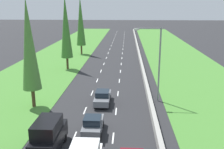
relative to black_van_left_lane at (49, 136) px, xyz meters
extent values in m
plane|color=#28282B|center=(3.27, 41.46, -1.40)|extent=(300.00, 300.00, 0.00)
cube|color=#478433|center=(-9.38, 41.46, -1.38)|extent=(14.00, 140.00, 0.04)
cube|color=#478433|center=(17.62, 41.46, -1.38)|extent=(14.00, 140.00, 0.04)
cube|color=#9E9B93|center=(8.97, 41.46, -0.97)|extent=(0.44, 120.00, 0.85)
cube|color=white|center=(1.52, 2.46, -1.39)|extent=(0.14, 2.00, 0.01)
cube|color=white|center=(1.52, 8.46, -1.39)|extent=(0.14, 2.00, 0.01)
cube|color=white|center=(1.52, 14.46, -1.39)|extent=(0.14, 2.00, 0.01)
cube|color=white|center=(1.52, 20.46, -1.39)|extent=(0.14, 2.00, 0.01)
cube|color=white|center=(1.52, 26.46, -1.39)|extent=(0.14, 2.00, 0.01)
cube|color=white|center=(1.52, 32.46, -1.39)|extent=(0.14, 2.00, 0.01)
cube|color=white|center=(1.52, 38.46, -1.39)|extent=(0.14, 2.00, 0.01)
cube|color=white|center=(1.52, 44.46, -1.39)|extent=(0.14, 2.00, 0.01)
cube|color=white|center=(1.52, 50.46, -1.39)|extent=(0.14, 2.00, 0.01)
cube|color=white|center=(1.52, 56.46, -1.39)|extent=(0.14, 2.00, 0.01)
cube|color=white|center=(1.52, 62.46, -1.39)|extent=(0.14, 2.00, 0.01)
cube|color=white|center=(1.52, 68.46, -1.39)|extent=(0.14, 2.00, 0.01)
cube|color=white|center=(1.52, 74.46, -1.39)|extent=(0.14, 2.00, 0.01)
cube|color=white|center=(1.52, 80.46, -1.39)|extent=(0.14, 2.00, 0.01)
cube|color=white|center=(1.52, 86.46, -1.39)|extent=(0.14, 2.00, 0.01)
cube|color=white|center=(1.52, 92.46, -1.39)|extent=(0.14, 2.00, 0.01)
cube|color=white|center=(1.52, 98.46, -1.39)|extent=(0.14, 2.00, 0.01)
cube|color=white|center=(5.02, 2.46, -1.39)|extent=(0.14, 2.00, 0.01)
cube|color=white|center=(5.02, 8.46, -1.39)|extent=(0.14, 2.00, 0.01)
cube|color=white|center=(5.02, 14.46, -1.39)|extent=(0.14, 2.00, 0.01)
cube|color=white|center=(5.02, 20.46, -1.39)|extent=(0.14, 2.00, 0.01)
cube|color=white|center=(5.02, 26.46, -1.39)|extent=(0.14, 2.00, 0.01)
cube|color=white|center=(5.02, 32.46, -1.39)|extent=(0.14, 2.00, 0.01)
cube|color=white|center=(5.02, 38.46, -1.39)|extent=(0.14, 2.00, 0.01)
cube|color=white|center=(5.02, 44.46, -1.39)|extent=(0.14, 2.00, 0.01)
cube|color=white|center=(5.02, 50.46, -1.39)|extent=(0.14, 2.00, 0.01)
cube|color=white|center=(5.02, 56.46, -1.39)|extent=(0.14, 2.00, 0.01)
cube|color=white|center=(5.02, 62.46, -1.39)|extent=(0.14, 2.00, 0.01)
cube|color=white|center=(5.02, 68.46, -1.39)|extent=(0.14, 2.00, 0.01)
cube|color=white|center=(5.02, 74.46, -1.39)|extent=(0.14, 2.00, 0.01)
cube|color=white|center=(5.02, 80.46, -1.39)|extent=(0.14, 2.00, 0.01)
cube|color=white|center=(5.02, 86.46, -1.39)|extent=(0.14, 2.00, 0.01)
cube|color=white|center=(5.02, 92.46, -1.39)|extent=(0.14, 2.00, 0.01)
cube|color=white|center=(5.02, 98.46, -1.39)|extent=(0.14, 2.00, 0.01)
cube|color=black|center=(0.00, 0.09, -0.38)|extent=(1.90, 4.90, 1.40)
cube|color=black|center=(0.00, -0.21, 0.87)|extent=(1.80, 3.10, 1.10)
cylinder|color=black|center=(-0.87, 1.61, -1.08)|extent=(0.22, 0.64, 0.64)
cylinder|color=black|center=(0.87, 1.61, -1.08)|extent=(0.22, 0.64, 0.64)
cube|color=slate|center=(3.12, 3.34, -0.70)|extent=(1.68, 3.90, 0.76)
cube|color=#19232D|center=(3.12, 3.04, 0.00)|extent=(1.52, 1.60, 0.64)
cylinder|color=black|center=(2.36, 4.54, -1.08)|extent=(0.22, 0.64, 0.64)
cylinder|color=black|center=(3.88, 4.54, -1.08)|extent=(0.22, 0.64, 0.64)
cylinder|color=black|center=(2.36, 2.13, -1.08)|extent=(0.22, 0.64, 0.64)
cylinder|color=black|center=(3.88, 2.13, -1.08)|extent=(0.22, 0.64, 0.64)
cube|color=slate|center=(3.30, 10.77, -0.72)|extent=(1.76, 4.50, 0.72)
cube|color=#19232D|center=(3.30, 10.62, -0.06)|extent=(1.56, 1.90, 0.60)
cylinder|color=black|center=(2.50, 12.17, -1.08)|extent=(0.22, 0.64, 0.64)
cylinder|color=black|center=(4.10, 12.17, -1.08)|extent=(0.22, 0.64, 0.64)
cylinder|color=black|center=(2.50, 9.38, -1.08)|extent=(0.22, 0.64, 0.64)
cylinder|color=black|center=(4.10, 9.38, -1.08)|extent=(0.22, 0.64, 0.64)
cylinder|color=#4C3823|center=(-4.60, 9.30, -0.30)|extent=(0.40, 0.40, 2.20)
cone|color=#4C7F38|center=(-4.60, 9.30, 5.89)|extent=(2.11, 2.11, 10.19)
cylinder|color=#4C3823|center=(-4.80, 27.69, -0.30)|extent=(0.40, 0.40, 2.20)
cone|color=#3D752D|center=(-4.80, 27.69, 6.32)|extent=(2.13, 2.13, 11.05)
cylinder|color=#4C3823|center=(-4.81, 42.72, -0.30)|extent=(0.41, 0.41, 2.20)
cone|color=#3D752D|center=(-4.81, 42.72, 6.50)|extent=(2.14, 2.14, 11.40)
cylinder|color=gray|center=(10.03, 12.06, 3.10)|extent=(0.20, 0.20, 9.00)
cylinder|color=gray|center=(8.63, 12.06, 7.45)|extent=(2.80, 0.12, 0.12)
cube|color=silver|center=(7.23, 12.06, 7.35)|extent=(0.60, 0.28, 0.20)
camera|label=1|loc=(6.14, -18.27, 10.07)|focal=41.41mm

